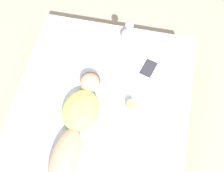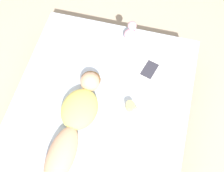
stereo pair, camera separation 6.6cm
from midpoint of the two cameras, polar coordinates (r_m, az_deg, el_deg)
The scene contains 6 objects.
ground_plane at distance 3.67m, azimuth -1.59°, elevation -7.81°, with size 12.00×12.00×0.00m, color #B7A88E.
bed at distance 3.41m, azimuth -1.70°, elevation -6.21°, with size 1.84×2.25×0.55m.
person at distance 3.02m, azimuth -6.15°, elevation -6.24°, with size 0.38×1.21×0.20m.
open_magazine at distance 3.41m, azimuth 5.98°, elevation 3.69°, with size 0.47×0.40×0.01m.
coffee_mug at distance 3.12m, azimuth 3.95°, elevation -3.69°, with size 0.12×0.09×0.10m.
plush_toy at distance 3.55m, azimuth 4.04°, elevation 9.76°, with size 0.15×0.17×0.21m.
Camera 2 is at (0.44, -1.20, 3.44)m, focal length 50.00 mm.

